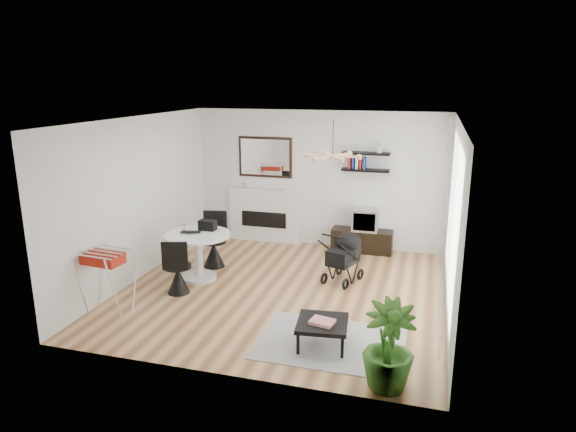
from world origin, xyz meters
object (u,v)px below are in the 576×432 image
(dining_table, at_px, (198,249))
(stroller, at_px, (344,258))
(coffee_table, at_px, (322,324))
(drying_rack, at_px, (108,280))
(potted_plant, at_px, (389,346))
(fireplace, at_px, (265,209))
(tv_console, at_px, (362,241))
(crt_tv, at_px, (366,219))

(dining_table, relative_size, stroller, 1.21)
(dining_table, xyz_separation_m, coffee_table, (2.48, -1.64, -0.23))
(dining_table, bearing_deg, stroller, 14.35)
(dining_table, distance_m, stroller, 2.45)
(drying_rack, bearing_deg, potted_plant, -5.51)
(fireplace, relative_size, coffee_table, 3.10)
(dining_table, relative_size, coffee_table, 1.57)
(fireplace, relative_size, potted_plant, 2.16)
(coffee_table, height_order, potted_plant, potted_plant)
(tv_console, distance_m, dining_table, 3.30)
(drying_rack, bearing_deg, crt_tv, 55.26)
(tv_console, relative_size, stroller, 1.29)
(fireplace, distance_m, coffee_table, 4.49)
(fireplace, relative_size, crt_tv, 4.41)
(coffee_table, relative_size, potted_plant, 0.70)
(drying_rack, distance_m, stroller, 3.72)
(dining_table, height_order, coffee_table, dining_table)
(tv_console, height_order, coffee_table, tv_console)
(stroller, xyz_separation_m, coffee_table, (0.11, -2.24, -0.09))
(tv_console, bearing_deg, stroller, -92.88)
(dining_table, bearing_deg, tv_console, 41.82)
(coffee_table, bearing_deg, stroller, 92.84)
(fireplace, bearing_deg, potted_plant, -57.74)
(tv_console, distance_m, drying_rack, 4.87)
(fireplace, bearing_deg, coffee_table, -62.42)
(fireplace, bearing_deg, dining_table, -99.95)
(crt_tv, bearing_deg, tv_console, 176.40)
(tv_console, distance_m, stroller, 1.60)
(stroller, relative_size, potted_plant, 0.90)
(tv_console, bearing_deg, coffee_table, -89.53)
(stroller, bearing_deg, fireplace, 157.84)
(dining_table, distance_m, drying_rack, 1.68)
(fireplace, xyz_separation_m, stroller, (1.96, -1.72, -0.30))
(dining_table, height_order, stroller, stroller)
(dining_table, xyz_separation_m, potted_plant, (3.35, -2.33, -0.03))
(fireplace, xyz_separation_m, tv_console, (2.04, -0.14, -0.47))
(potted_plant, bearing_deg, coffee_table, 141.33)
(crt_tv, distance_m, stroller, 1.61)
(dining_table, bearing_deg, fireplace, 80.05)
(fireplace, height_order, drying_rack, fireplace)
(potted_plant, bearing_deg, stroller, 108.49)
(stroller, bearing_deg, dining_table, -146.49)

